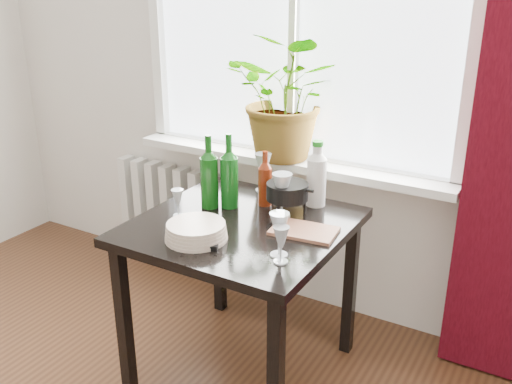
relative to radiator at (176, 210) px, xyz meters
The scene contains 17 objects.
windowsill 0.87m from the radiator, ahead, with size 1.72×0.20×0.04m.
radiator is the anchor object (origin of this frame).
table 1.09m from the radiator, 36.54° to the right, with size 0.85×0.85×0.74m.
potted_plant 1.09m from the radiator, ahead, with size 0.56×0.48×0.62m, color #3E751F.
wine_bottle_left 1.00m from the radiator, 40.96° to the right, with size 0.08×0.08×0.34m, color #0D460F, non-canonical shape.
wine_bottle_right 1.02m from the radiator, 35.45° to the right, with size 0.08×0.08×0.34m, color #0E4A12, non-canonical shape.
bottle_amber 1.05m from the radiator, 26.14° to the right, with size 0.06×0.06×0.25m, color #661E0B, non-canonical shape.
cleaning_bottle 1.20m from the radiator, 16.11° to the right, with size 0.09×0.09×0.31m, color silver, non-canonical shape.
wineglass_front_right 1.46m from the radiator, 35.90° to the right, with size 0.07×0.07×0.17m, color silver, non-canonical shape.
wineglass_far_right 1.50m from the radiator, 36.61° to the right, with size 0.06×0.06×0.14m, color silver, non-canonical shape.
wineglass_back_center 1.18m from the radiator, 27.06° to the right, with size 0.09×0.09×0.20m, color silver, non-canonical shape.
wineglass_back_left 0.91m from the radiator, 19.54° to the right, with size 0.08×0.08×0.19m, color #B2B9C0, non-canonical shape.
wineglass_front_left 1.01m from the radiator, 50.71° to the right, with size 0.05×0.05×0.12m, color silver, non-canonical shape.
plate_stack 1.22m from the radiator, 47.65° to the right, with size 0.25×0.25×0.07m, color beige.
fondue_pot 1.15m from the radiator, 24.92° to the right, with size 0.21×0.18×0.14m, color black, non-canonical shape.
tv_remote 1.25m from the radiator, 44.30° to the right, with size 0.05×0.19×0.02m, color black.
cutting_board 1.32m from the radiator, 27.73° to the right, with size 0.26×0.17×0.01m, color #965D43.
Camera 1 is at (1.25, -0.30, 1.73)m, focal length 40.00 mm.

